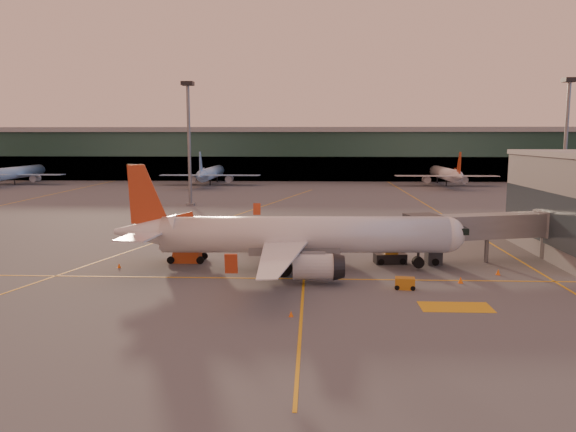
{
  "coord_description": "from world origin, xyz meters",
  "views": [
    {
      "loc": [
        5.9,
        -50.5,
        14.23
      ],
      "look_at": [
        2.92,
        15.24,
        5.0
      ],
      "focal_mm": 35.0,
      "sensor_mm": 36.0,
      "label": 1
    }
  ],
  "objects_px": {
    "main_airplane": "(293,236)",
    "gpu_cart": "(405,284)",
    "catering_truck": "(185,241)",
    "pushback_tug": "(390,257)"
  },
  "relations": [
    {
      "from": "main_airplane",
      "to": "gpu_cart",
      "type": "bearing_deg",
      "value": -35.79
    },
    {
      "from": "main_airplane",
      "to": "gpu_cart",
      "type": "relative_size",
      "value": 18.94
    },
    {
      "from": "catering_truck",
      "to": "pushback_tug",
      "type": "bearing_deg",
      "value": 0.83
    },
    {
      "from": "main_airplane",
      "to": "catering_truck",
      "type": "xyz_separation_m",
      "value": [
        -12.48,
        3.58,
        -1.3
      ]
    },
    {
      "from": "main_airplane",
      "to": "catering_truck",
      "type": "relative_size",
      "value": 6.92
    },
    {
      "from": "catering_truck",
      "to": "gpu_cart",
      "type": "height_order",
      "value": "catering_truck"
    },
    {
      "from": "gpu_cart",
      "to": "pushback_tug",
      "type": "bearing_deg",
      "value": 96.38
    },
    {
      "from": "main_airplane",
      "to": "gpu_cart",
      "type": "distance_m",
      "value": 13.46
    },
    {
      "from": "gpu_cart",
      "to": "main_airplane",
      "type": "bearing_deg",
      "value": 153.32
    },
    {
      "from": "main_airplane",
      "to": "pushback_tug",
      "type": "height_order",
      "value": "main_airplane"
    }
  ]
}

